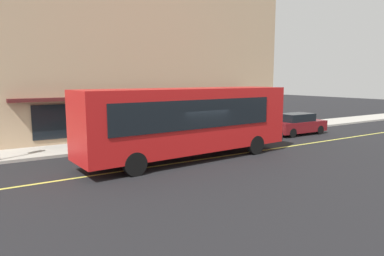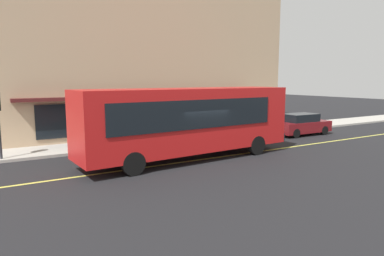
% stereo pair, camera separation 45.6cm
% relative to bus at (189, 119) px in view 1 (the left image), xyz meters
% --- Properties ---
extents(ground, '(120.00, 120.00, 0.00)m').
position_rel_bus_xyz_m(ground, '(0.21, -0.39, -1.99)').
color(ground, black).
extents(sidewalk, '(80.00, 2.95, 0.15)m').
position_rel_bus_xyz_m(sidewalk, '(0.21, 5.28, -1.91)').
color(sidewalk, '#B2ADA3').
rests_on(sidewalk, ground).
extents(lane_centre_stripe, '(36.00, 0.16, 0.01)m').
position_rel_bus_xyz_m(lane_centre_stripe, '(0.21, -0.39, -1.98)').
color(lane_centre_stripe, '#D8D14C').
rests_on(lane_centre_stripe, ground).
extents(storefront_building, '(23.40, 11.40, 14.70)m').
position_rel_bus_xyz_m(storefront_building, '(0.81, 12.15, 5.36)').
color(storefront_building, tan).
rests_on(storefront_building, ground).
extents(bus, '(11.26, 3.20, 3.50)m').
position_rel_bus_xyz_m(bus, '(0.00, 0.00, 0.00)').
color(bus, red).
rests_on(bus, ground).
extents(car_maroon, '(4.32, 1.89, 1.52)m').
position_rel_bus_xyz_m(car_maroon, '(10.67, 2.47, -1.24)').
color(car_maroon, maroon).
rests_on(car_maroon, ground).
extents(pedestrian_near_storefront, '(0.34, 0.34, 1.79)m').
position_rel_bus_xyz_m(pedestrian_near_storefront, '(-3.27, 6.23, -0.75)').
color(pedestrian_near_storefront, black).
rests_on(pedestrian_near_storefront, sidewalk).
extents(pedestrian_at_corner, '(0.34, 0.34, 1.83)m').
position_rel_bus_xyz_m(pedestrian_at_corner, '(-0.34, 6.12, -0.72)').
color(pedestrian_at_corner, black).
rests_on(pedestrian_at_corner, sidewalk).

